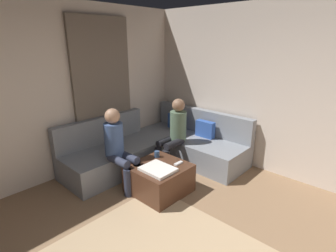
{
  "coord_description": "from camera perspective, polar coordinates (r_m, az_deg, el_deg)",
  "views": [
    {
      "loc": [
        0.99,
        -1.2,
        2.13
      ],
      "look_at": [
        -1.63,
        1.63,
        0.85
      ],
      "focal_mm": 27.89,
      "sensor_mm": 36.0,
      "label": 1
    }
  ],
  "objects": [
    {
      "name": "ottoman",
      "position": [
        3.87,
        -1.96,
        -11.36
      ],
      "size": [
        0.76,
        0.76,
        0.42
      ],
      "primitive_type": "cube",
      "color": "#4C2D1E",
      "rests_on": "ground_plane"
    },
    {
      "name": "person_on_couch_side",
      "position": [
        3.88,
        -10.8,
        -4.28
      ],
      "size": [
        0.6,
        0.3,
        1.2
      ],
      "rotation": [
        0.0,
        0.0,
        -1.57
      ],
      "color": "#2D3347",
      "rests_on": "ground_plane"
    },
    {
      "name": "wall_left",
      "position": [
        4.18,
        -29.81,
        5.19
      ],
      "size": [
        0.12,
        6.0,
        2.7
      ],
      "primitive_type": "cube",
      "color": "beige",
      "rests_on": "ground_plane"
    },
    {
      "name": "game_remote",
      "position": [
        3.8,
        2.31,
        -8.15
      ],
      "size": [
        0.05,
        0.15,
        0.02
      ],
      "primitive_type": "cube",
      "color": "white",
      "rests_on": "ottoman"
    },
    {
      "name": "person_on_couch_back",
      "position": [
        4.42,
        1.41,
        -1.1
      ],
      "size": [
        0.3,
        0.6,
        1.2
      ],
      "rotation": [
        0.0,
        0.0,
        3.14
      ],
      "color": "black",
      "rests_on": "ground_plane"
    },
    {
      "name": "wall_back",
      "position": [
        4.33,
        28.99,
        5.69
      ],
      "size": [
        6.0,
        0.12,
        2.7
      ],
      "primitive_type": "cube",
      "color": "beige",
      "rests_on": "ground_plane"
    },
    {
      "name": "coffee_mug",
      "position": [
        4.01,
        -2.44,
        -6.15
      ],
      "size": [
        0.08,
        0.08,
        0.1
      ],
      "primitive_type": "cylinder",
      "color": "#334C72",
      "rests_on": "ottoman"
    },
    {
      "name": "folded_blanket",
      "position": [
        3.62,
        -2.21,
        -9.42
      ],
      "size": [
        0.44,
        0.36,
        0.04
      ],
      "primitive_type": "cube",
      "color": "white",
      "rests_on": "ottoman"
    },
    {
      "name": "curtain_panel",
      "position": [
        4.65,
        -13.93,
        6.93
      ],
      "size": [
        0.06,
        1.1,
        2.5
      ],
      "primitive_type": "cube",
      "color": "#726659",
      "rests_on": "ground_plane"
    },
    {
      "name": "sectional_couch",
      "position": [
        4.72,
        -1.98,
        -4.71
      ],
      "size": [
        2.1,
        2.55,
        0.87
      ],
      "color": "gray",
      "rests_on": "ground_plane"
    }
  ]
}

